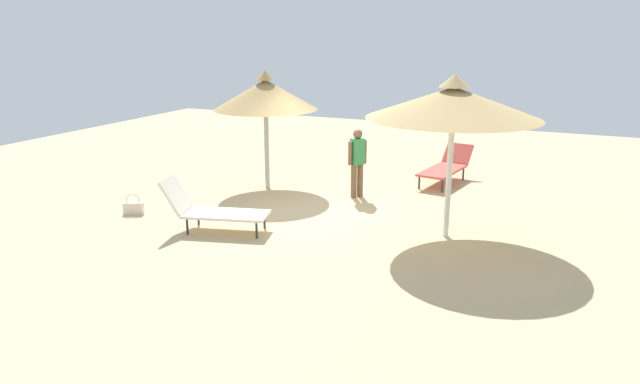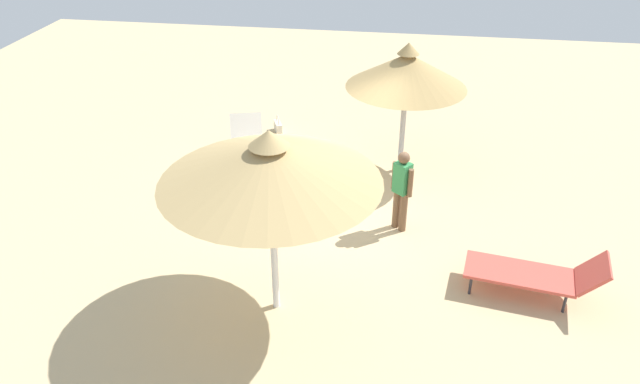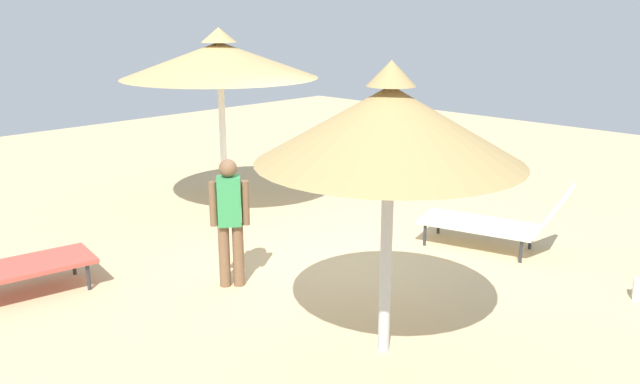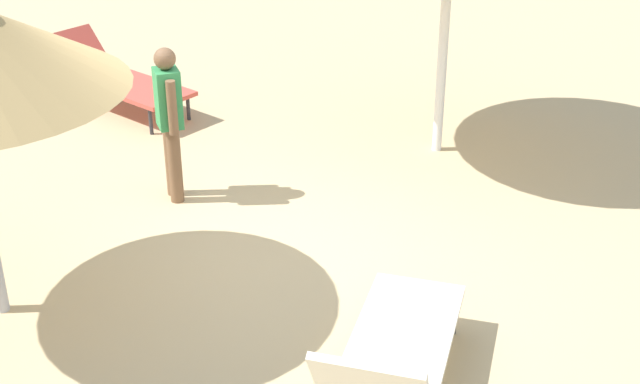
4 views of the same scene
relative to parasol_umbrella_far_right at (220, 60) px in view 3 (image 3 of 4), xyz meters
The scene contains 5 objects.
ground 3.68m from the parasol_umbrella_far_right, 81.98° to the left, with size 24.00×24.00×0.10m, color tan.
parasol_umbrella_far_right is the anchor object (origin of this frame).
parasol_umbrella_center 4.86m from the parasol_umbrella_far_right, 70.15° to the left, with size 2.36×2.36×2.71m.
lounge_chair_near_right 4.71m from the parasol_umbrella_far_right, 110.19° to the left, with size 1.15×2.02×0.97m.
person_standing_edge 3.30m from the parasol_umbrella_far_right, 53.92° to the left, with size 0.37×0.34×1.51m.
Camera 3 is at (5.58, 5.22, 3.09)m, focal length 36.01 mm.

